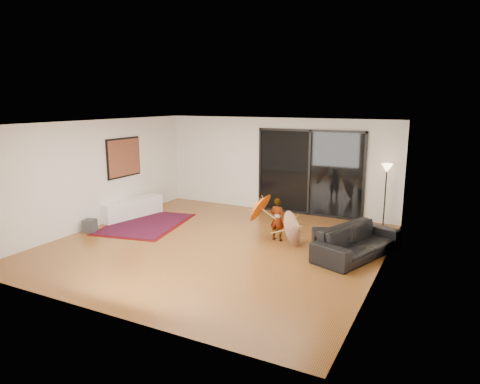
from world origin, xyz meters
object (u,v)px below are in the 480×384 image
Objects in this scene: media_console at (132,208)px; child at (277,219)px; sofa at (357,241)px; ottoman at (329,241)px.

child is at bearing 12.05° from media_console.
media_console is at bearing 5.86° from child.
child is at bearing 103.88° from sofa.
media_console is 6.20m from sofa.
ottoman is at bearing -179.62° from child.
ottoman is at bearing 102.16° from sofa.
child reaches higher than sofa.
media_console is 4.34m from child.
child is (4.33, -0.01, 0.25)m from media_console.
ottoman is (-0.61, 0.09, -0.11)m from sofa.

